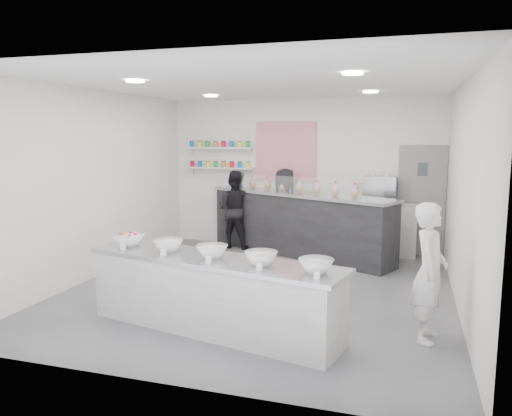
{
  "coord_description": "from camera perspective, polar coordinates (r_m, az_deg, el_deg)",
  "views": [
    {
      "loc": [
        2.07,
        -6.89,
        2.29
      ],
      "look_at": [
        -0.18,
        0.4,
        1.17
      ],
      "focal_mm": 35.0,
      "sensor_mm": 36.0,
      "label": 1
    }
  ],
  "objects": [
    {
      "name": "floor",
      "position": [
        7.55,
        0.44,
        -9.28
      ],
      "size": [
        6.0,
        6.0,
        0.0
      ],
      "primitive_type": "plane",
      "color": "#515156",
      "rests_on": "ground"
    },
    {
      "name": "ceiling",
      "position": [
        7.23,
        0.47,
        14.0
      ],
      "size": [
        6.0,
        6.0,
        0.0
      ],
      "primitive_type": "plane",
      "rotation": [
        3.14,
        0.0,
        0.0
      ],
      "color": "white",
      "rests_on": "floor"
    },
    {
      "name": "back_wall",
      "position": [
        10.14,
        5.35,
        3.86
      ],
      "size": [
        5.5,
        0.0,
        5.5
      ],
      "primitive_type": "plane",
      "rotation": [
        1.57,
        0.0,
        0.0
      ],
      "color": "white",
      "rests_on": "floor"
    },
    {
      "name": "left_wall",
      "position": [
        8.45,
        -17.73,
        2.61
      ],
      "size": [
        0.0,
        6.0,
        6.0
      ],
      "primitive_type": "plane",
      "rotation": [
        1.57,
        0.0,
        1.57
      ],
      "color": "white",
      "rests_on": "floor"
    },
    {
      "name": "right_wall",
      "position": [
        6.97,
        22.65,
        1.21
      ],
      "size": [
        0.0,
        6.0,
        6.0
      ],
      "primitive_type": "plane",
      "rotation": [
        1.57,
        0.0,
        -1.57
      ],
      "color": "white",
      "rests_on": "floor"
    },
    {
      "name": "back_door",
      "position": [
        9.94,
        18.36,
        0.78
      ],
      "size": [
        0.88,
        0.04,
        2.1
      ],
      "primitive_type": "cube",
      "color": "gray",
      "rests_on": "floor"
    },
    {
      "name": "pattern_panel",
      "position": [
        10.17,
        3.42,
        6.44
      ],
      "size": [
        1.25,
        0.03,
        1.2
      ],
      "primitive_type": "cube",
      "color": "#CF1344",
      "rests_on": "back_wall"
    },
    {
      "name": "jar_shelf_lower",
      "position": [
        10.54,
        -4.14,
        4.59
      ],
      "size": [
        1.45,
        0.22,
        0.04
      ],
      "primitive_type": "cube",
      "color": "silver",
      "rests_on": "back_wall"
    },
    {
      "name": "jar_shelf_upper",
      "position": [
        10.52,
        -4.16,
        6.88
      ],
      "size": [
        1.45,
        0.22,
        0.04
      ],
      "primitive_type": "cube",
      "color": "silver",
      "rests_on": "back_wall"
    },
    {
      "name": "preserve_jars",
      "position": [
        10.5,
        -4.19,
        6.11
      ],
      "size": [
        1.45,
        0.1,
        0.56
      ],
      "primitive_type": null,
      "color": "#F90028",
      "rests_on": "jar_shelf_lower"
    },
    {
      "name": "downlight_0",
      "position": [
        6.87,
        -13.65,
        13.9
      ],
      "size": [
        0.24,
        0.24,
        0.02
      ],
      "primitive_type": "cylinder",
      "color": "white",
      "rests_on": "ceiling"
    },
    {
      "name": "downlight_1",
      "position": [
        5.97,
        10.98,
        14.85
      ],
      "size": [
        0.24,
        0.24,
        0.02
      ],
      "primitive_type": "cylinder",
      "color": "white",
      "rests_on": "ceiling"
    },
    {
      "name": "downlight_2",
      "position": [
        9.2,
        -5.16,
        12.64
      ],
      "size": [
        0.24,
        0.24,
        0.02
      ],
      "primitive_type": "cylinder",
      "color": "white",
      "rests_on": "ceiling"
    },
    {
      "name": "downlight_3",
      "position": [
        8.55,
        12.95,
        12.79
      ],
      "size": [
        0.24,
        0.24,
        0.02
      ],
      "primitive_type": "cylinder",
      "color": "white",
      "rests_on": "ceiling"
    },
    {
      "name": "prep_counter",
      "position": [
        5.96,
        -4.98,
        -9.77
      ],
      "size": [
        3.3,
        1.4,
        0.88
      ],
      "primitive_type": "cube",
      "rotation": [
        0.0,
        0.0,
        -0.21
      ],
      "color": "#9B9C97",
      "rests_on": "floor"
    },
    {
      "name": "back_bar",
      "position": [
        9.56,
        4.92,
        -1.83
      ],
      "size": [
        3.83,
        2.27,
        1.21
      ],
      "primitive_type": "cube",
      "rotation": [
        0.0,
        0.0,
        -0.43
      ],
      "color": "black",
      "rests_on": "floor"
    },
    {
      "name": "sneeze_guard",
      "position": [
        9.19,
        3.7,
        2.6
      ],
      "size": [
        3.49,
        1.62,
        0.33
      ],
      "primitive_type": "cube",
      "rotation": [
        0.0,
        0.0,
        -0.43
      ],
      "color": "white",
      "rests_on": "back_bar"
    },
    {
      "name": "espresso_ledge",
      "position": [
        9.85,
        13.87,
        -2.24
      ],
      "size": [
        1.4,
        0.44,
        1.04
      ],
      "primitive_type": "cube",
      "color": "#9B9C97",
      "rests_on": "floor"
    },
    {
      "name": "espresso_machine",
      "position": [
        9.74,
        13.95,
        2.09
      ],
      "size": [
        0.6,
        0.42,
        0.46
      ],
      "primitive_type": "cube",
      "color": "#93969E",
      "rests_on": "espresso_ledge"
    },
    {
      "name": "cup_stacks",
      "position": [
        9.78,
        11.65,
        1.81
      ],
      "size": [
        0.24,
        0.24,
        0.33
      ],
      "primitive_type": null,
      "color": "tan",
      "rests_on": "espresso_ledge"
    },
    {
      "name": "prep_bowls",
      "position": [
        5.82,
        -5.05,
        -4.97
      ],
      "size": [
        3.0,
        1.09,
        0.15
      ],
      "primitive_type": null,
      "rotation": [
        0.0,
        0.0,
        -0.21
      ],
      "color": "white",
      "rests_on": "prep_counter"
    },
    {
      "name": "label_cards",
      "position": [
        5.35,
        -5.97,
        -6.61
      ],
      "size": [
        2.66,
        0.04,
        0.07
      ],
      "primitive_type": null,
      "color": "white",
      "rests_on": "prep_counter"
    },
    {
      "name": "cookie_bags",
      "position": [
        9.46,
        4.97,
        2.57
      ],
      "size": [
        2.38,
        1.2,
        0.27
      ],
      "primitive_type": null,
      "rotation": [
        0.0,
        0.0,
        -0.43
      ],
      "color": "#C67799",
      "rests_on": "back_bar"
    },
    {
      "name": "woman_prep",
      "position": [
        5.89,
        19.23,
        -6.97
      ],
      "size": [
        0.43,
        0.61,
        1.56
      ],
      "primitive_type": "imported",
      "rotation": [
        0.0,
        0.0,
        1.46
      ],
      "color": "white",
      "rests_on": "floor"
    },
    {
      "name": "staff_left",
      "position": [
        10.14,
        -2.42,
        -0.15
      ],
      "size": [
        0.84,
        0.69,
        1.58
      ],
      "primitive_type": "imported",
      "rotation": [
        0.0,
        0.0,
        3.01
      ],
      "color": "black",
      "rests_on": "floor"
    },
    {
      "name": "staff_right",
      "position": [
        9.89,
        3.29,
        -0.18
      ],
      "size": [
        0.91,
        0.7,
        1.64
      ],
      "primitive_type": "imported",
      "rotation": [
        0.0,
        0.0,
        3.38
      ],
      "color": "black",
      "rests_on": "floor"
    }
  ]
}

